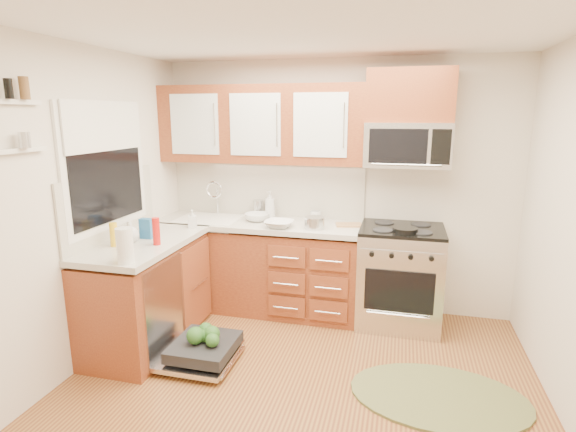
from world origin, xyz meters
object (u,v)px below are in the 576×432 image
(upper_cabinets, at_px, (261,124))
(paper_towel_roll, at_px, (125,246))
(range, at_px, (400,276))
(rug, at_px, (439,396))
(bowl_a, at_px, (279,224))
(microwave, at_px, (407,145))
(stock_pot, at_px, (314,223))
(skillet, at_px, (405,230))
(bowl_b, at_px, (257,217))
(sink, at_px, (209,231))
(cup, at_px, (316,215))
(cutting_board, at_px, (349,225))
(dishwasher, at_px, (200,351))

(upper_cabinets, relative_size, paper_towel_roll, 7.90)
(range, bearing_deg, rug, -74.77)
(paper_towel_roll, height_order, bowl_a, paper_towel_roll)
(microwave, distance_m, stock_pot, 1.11)
(skillet, bearing_deg, bowl_b, 172.96)
(rug, bearing_deg, microwave, 103.84)
(sink, relative_size, cup, 5.40)
(sink, distance_m, bowl_a, 0.83)
(upper_cabinets, distance_m, skillet, 1.72)
(skillet, bearing_deg, paper_towel_roll, -146.54)
(cutting_board, bearing_deg, stock_pot, -146.69)
(dishwasher, distance_m, stock_pot, 1.51)
(stock_pot, bearing_deg, bowl_a, -174.06)
(upper_cabinets, xyz_separation_m, bowl_b, (-0.01, -0.13, -0.91))
(range, distance_m, rug, 1.27)
(microwave, xyz_separation_m, dishwasher, (-1.54, -1.25, -1.60))
(bowl_b, bearing_deg, stock_pot, -14.88)
(sink, bearing_deg, cup, 12.12)
(skillet, distance_m, bowl_b, 1.45)
(skillet, distance_m, stock_pot, 0.82)
(rug, bearing_deg, paper_towel_roll, -172.16)
(bowl_a, distance_m, bowl_b, 0.35)
(stock_pot, xyz_separation_m, bowl_a, (-0.33, -0.03, -0.02))
(cutting_board, bearing_deg, bowl_b, -177.94)
(range, xyz_separation_m, cup, (-0.86, 0.22, 0.50))
(range, height_order, dishwasher, range)
(sink, xyz_separation_m, paper_towel_roll, (0.00, -1.44, 0.25))
(cup, bearing_deg, upper_cabinets, -172.17)
(paper_towel_roll, relative_size, bowl_a, 0.95)
(cup, bearing_deg, skillet, -23.23)
(microwave, height_order, stock_pot, microwave)
(upper_cabinets, xyz_separation_m, skillet, (1.43, -0.30, -0.90))
(skillet, height_order, cutting_board, skillet)
(microwave, relative_size, rug, 0.61)
(microwave, relative_size, cutting_board, 3.09)
(bowl_b, bearing_deg, range, -0.77)
(upper_cabinets, height_order, cup, upper_cabinets)
(rug, bearing_deg, bowl_a, 146.36)
(upper_cabinets, bearing_deg, rug, -36.86)
(sink, bearing_deg, bowl_b, 3.25)
(upper_cabinets, xyz_separation_m, paper_towel_roll, (-0.52, -1.59, -0.82))
(bowl_b, height_order, cup, cup)
(sink, xyz_separation_m, cutting_board, (1.43, 0.06, 0.13))
(upper_cabinets, distance_m, bowl_a, 1.01)
(upper_cabinets, height_order, rug, upper_cabinets)
(sink, height_order, paper_towel_roll, paper_towel_roll)
(sink, bearing_deg, rug, -26.79)
(skillet, height_order, cup, cup)
(bowl_b, bearing_deg, microwave, 4.07)
(microwave, distance_m, sink, 2.13)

